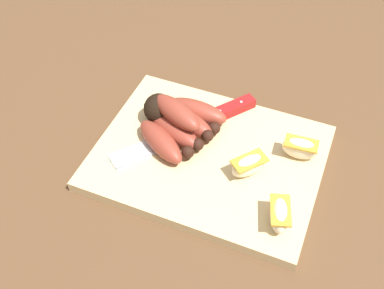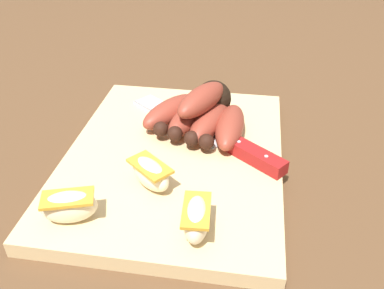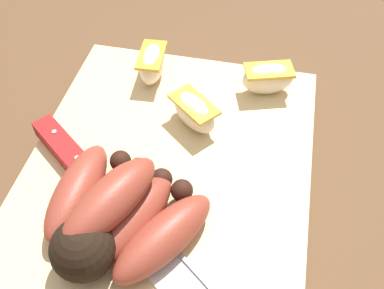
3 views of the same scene
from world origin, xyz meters
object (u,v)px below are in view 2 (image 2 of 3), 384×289
banana_bunch (202,113)px  apple_wedge_near (196,218)px  apple_wedge_middle (150,173)px  apple_wedge_far (69,206)px  chefs_knife (224,141)px

banana_bunch → apple_wedge_near: bearing=-173.7°
apple_wedge_middle → apple_wedge_far: 0.10m
banana_bunch → chefs_knife: size_ratio=0.65×
banana_bunch → apple_wedge_far: (-0.21, 0.11, -0.00)m
chefs_knife → apple_wedge_near: bearing=175.3°
apple_wedge_far → apple_wedge_middle: bearing=-46.0°
chefs_knife → apple_wedge_near: (-0.17, 0.01, 0.01)m
chefs_knife → apple_wedge_middle: 0.13m
banana_bunch → chefs_knife: banana_bunch is taller
banana_bunch → apple_wedge_near: 0.21m
apple_wedge_middle → banana_bunch: bearing=-16.2°
banana_bunch → apple_wedge_far: size_ratio=2.43×
banana_bunch → apple_wedge_middle: size_ratio=2.44×
apple_wedge_middle → apple_wedge_far: (-0.07, 0.07, 0.00)m
banana_bunch → apple_wedge_middle: 0.15m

